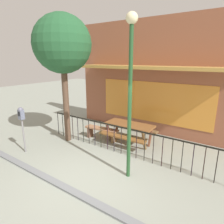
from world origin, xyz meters
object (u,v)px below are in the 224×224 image
object	(u,v)px
patio_bench	(102,131)
street_tree	(62,45)
parking_meter_near	(22,118)
street_lamp	(130,77)
picnic_table_left	(129,128)

from	to	relation	value
patio_bench	street_tree	bearing A→B (deg)	-143.28
parking_meter_near	street_tree	bearing A→B (deg)	75.37
street_tree	street_lamp	xyz separation A→B (m)	(3.22, -0.81, -0.90)
parking_meter_near	street_tree	world-z (taller)	street_tree
picnic_table_left	street_tree	size ratio (longest dim) A/B	0.39
picnic_table_left	patio_bench	bearing A→B (deg)	-164.58
patio_bench	parking_meter_near	xyz separation A→B (m)	(-1.48, -2.39, 0.88)
patio_bench	parking_meter_near	size ratio (longest dim) A/B	0.89
street_lamp	street_tree	bearing A→B (deg)	165.97
picnic_table_left	parking_meter_near	size ratio (longest dim) A/B	1.14
picnic_table_left	parking_meter_near	world-z (taller)	parking_meter_near
patio_bench	parking_meter_near	bearing A→B (deg)	-121.89
picnic_table_left	patio_bench	distance (m)	1.15
picnic_table_left	parking_meter_near	distance (m)	3.77
parking_meter_near	street_lamp	distance (m)	3.99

